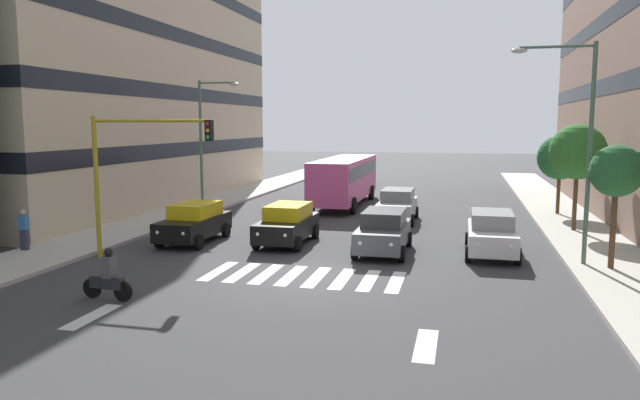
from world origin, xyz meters
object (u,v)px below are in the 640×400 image
Objects in this scene: street_tree_1 at (578,152)px; pedestrian_waiting at (24,229)px; car_1 at (384,231)px; car_row2_0 at (397,205)px; motorcycle_with_rider at (108,278)px; car_3 at (194,222)px; street_lamp_right at (207,133)px; car_2 at (287,224)px; car_0 at (492,233)px; bus_behind_traffic at (345,176)px; street_tree_2 at (560,158)px; street_tree_0 at (617,172)px; street_lamp_left at (578,132)px; traffic_light_gantry at (129,162)px.

street_tree_1 is 3.09× the size of pedestrian_waiting.
car_1 and car_row2_0 have the same top height.
pedestrian_waiting is at bearing -34.83° from motorcycle_with_rider.
street_lamp_right is at bearing -69.82° from car_3.
car_2 is at bearing 60.78° from car_row2_0.
car_0 is 0.42× the size of bus_behind_traffic.
car_0 is 18.72m from pedestrian_waiting.
motorcycle_with_rider is at bearing 82.80° from bus_behind_traffic.
car_3 is at bearing 34.98° from street_tree_2.
car_3 is 2.72× the size of pedestrian_waiting.
car_row2_0 is 12.87m from street_tree_0.
street_tree_2 is (-15.39, -20.32, 2.66)m from motorcycle_with_rider.
car_row2_0 is 9.21m from street_tree_1.
street_tree_2 is (-12.61, 1.60, 1.45)m from bus_behind_traffic.
street_lamp_right is at bearing -1.09° from car_row2_0.
street_tree_1 is at bearing 151.09° from bus_behind_traffic.
bus_behind_traffic is 22.13m from motorcycle_with_rider.
street_tree_1 reaches higher than motorcycle_with_rider.
street_lamp_left is 1.82× the size of street_tree_0.
street_lamp_right is (11.33, -8.18, 3.77)m from car_1.
car_3 is 16.90m from street_tree_0.
car_3 is 2.61× the size of motorcycle_with_rider.
car_3 is (4.10, 0.60, 0.00)m from car_2.
street_tree_2 is at bearing -95.95° from street_lamp_left.
bus_behind_traffic is at bearing -72.33° from car_1.
traffic_light_gantry is (8.93, 11.41, 2.86)m from car_row2_0.
car_row2_0 is 2.72× the size of pedestrian_waiting.
street_tree_1 is (-8.28, -6.57, 2.98)m from car_1.
street_lamp_left reaches higher than street_tree_0.
car_row2_0 is 1.02× the size of street_tree_0.
traffic_light_gantry is at bearing 100.16° from street_lamp_right.
street_lamp_left reaches higher than street_tree_1.
car_3 is at bearing 8.37° from car_2.
motorcycle_with_rider is at bearing 145.17° from pedestrian_waiting.
street_tree_0 is (-15.29, -7.11, 2.89)m from motorcycle_with_rider.
car_1 is 4.39m from car_2.
car_1 is 1.02× the size of street_tree_0.
car_2 is at bearing -10.98° from car_1.
bus_behind_traffic is at bearing -119.59° from pedestrian_waiting.
car_1 is at bearing 178.42° from car_3.
street_tree_0 is (-19.54, 9.47, -1.12)m from street_lamp_right.
car_2 is 10.66m from pedestrian_waiting.
car_0 is at bearing -167.13° from pedestrian_waiting.
street_tree_0 is 0.98× the size of street_tree_2.
pedestrian_waiting is at bearing 7.57° from street_lamp_left.
car_2 is 2.72× the size of pedestrian_waiting.
car_0 reaches higher than motorcycle_with_rider.
car_1 is at bearing 38.43° from street_tree_1.
traffic_light_gantry reaches higher than car_row2_0.
pedestrian_waiting is (14.01, 3.57, 0.11)m from car_1.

